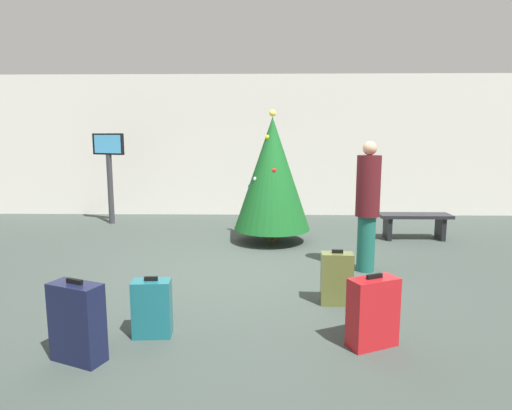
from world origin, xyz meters
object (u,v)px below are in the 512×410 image
(holiday_tree, at_px, (272,174))
(flight_info_kiosk, at_px, (109,162))
(waiting_bench, at_px, (414,221))
(suitcase_1, at_px, (152,308))
(suitcase_3, at_px, (337,278))
(suitcase_2, at_px, (373,312))
(suitcase_0, at_px, (77,322))
(traveller_0, at_px, (368,203))

(holiday_tree, bearing_deg, flight_info_kiosk, 154.83)
(holiday_tree, bearing_deg, waiting_bench, 5.68)
(waiting_bench, height_order, suitcase_1, suitcase_1)
(flight_info_kiosk, distance_m, suitcase_3, 6.35)
(suitcase_2, bearing_deg, suitcase_3, 99.13)
(flight_info_kiosk, height_order, suitcase_3, flight_info_kiosk)
(flight_info_kiosk, xyz_separation_m, suitcase_0, (1.81, -5.96, -1.01))
(suitcase_3, bearing_deg, traveller_0, 63.95)
(suitcase_0, relative_size, suitcase_1, 1.23)
(waiting_bench, bearing_deg, suitcase_2, -112.98)
(flight_info_kiosk, relative_size, suitcase_2, 2.89)
(flight_info_kiosk, bearing_deg, holiday_tree, -25.17)
(holiday_tree, relative_size, waiting_bench, 1.81)
(holiday_tree, height_order, suitcase_0, holiday_tree)
(suitcase_0, relative_size, suitcase_2, 1.06)
(holiday_tree, distance_m, suitcase_1, 4.12)
(waiting_bench, relative_size, suitcase_2, 1.92)
(flight_info_kiosk, xyz_separation_m, waiting_bench, (6.18, -1.39, -1.00))
(waiting_bench, distance_m, traveller_0, 2.46)
(waiting_bench, height_order, suitcase_0, suitcase_0)
(traveller_0, bearing_deg, suitcase_1, -139.96)
(suitcase_2, distance_m, suitcase_3, 1.03)
(flight_info_kiosk, bearing_deg, suitcase_3, -47.60)
(traveller_0, xyz_separation_m, suitcase_0, (-3.03, -2.60, -0.63))
(suitcase_3, bearing_deg, holiday_tree, 103.18)
(suitcase_1, xyz_separation_m, suitcase_2, (2.06, -0.17, 0.05))
(waiting_bench, height_order, traveller_0, traveller_0)
(traveller_0, bearing_deg, waiting_bench, 55.58)
(waiting_bench, relative_size, suitcase_1, 2.22)
(suitcase_1, bearing_deg, suitcase_0, -136.61)
(flight_info_kiosk, distance_m, suitcase_1, 6.04)
(waiting_bench, bearing_deg, suitcase_1, -133.43)
(suitcase_1, relative_size, suitcase_2, 0.86)
(traveller_0, relative_size, suitcase_3, 2.88)
(suitcase_1, relative_size, suitcase_3, 0.92)
(traveller_0, height_order, suitcase_2, traveller_0)
(waiting_bench, xyz_separation_m, suitcase_3, (-1.96, -3.23, -0.05))
(traveller_0, bearing_deg, suitcase_3, -116.05)
(traveller_0, height_order, suitcase_0, traveller_0)
(flight_info_kiosk, height_order, suitcase_2, flight_info_kiosk)
(flight_info_kiosk, bearing_deg, suitcase_0, -73.11)
(holiday_tree, distance_m, suitcase_0, 4.72)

